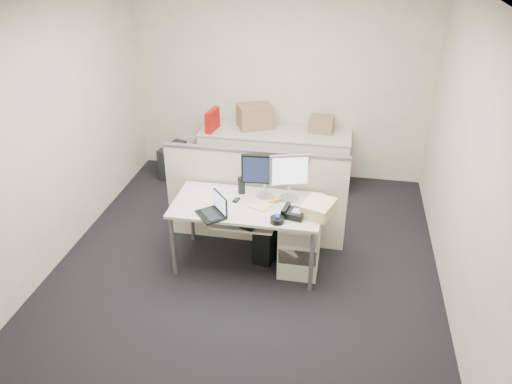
% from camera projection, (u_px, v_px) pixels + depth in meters
% --- Properties ---
extents(floor, '(4.00, 4.50, 0.01)m').
position_uv_depth(floor, '(247.00, 263.00, 5.38)').
color(floor, black).
rests_on(floor, ground).
extents(wall_back, '(4.00, 0.02, 2.70)m').
position_uv_depth(wall_back, '(280.00, 80.00, 6.65)').
color(wall_back, beige).
rests_on(wall_back, ground).
extents(wall_front, '(4.00, 0.02, 2.70)m').
position_uv_depth(wall_front, '(166.00, 309.00, 2.79)').
color(wall_front, beige).
rests_on(wall_front, ground).
extents(wall_left, '(0.02, 4.50, 2.70)m').
position_uv_depth(wall_left, '(53.00, 133.00, 5.04)').
color(wall_left, beige).
rests_on(wall_left, ground).
extents(wall_right, '(0.02, 4.50, 2.70)m').
position_uv_depth(wall_right, '(468.00, 165.00, 4.40)').
color(wall_right, beige).
rests_on(wall_right, ground).
extents(desk, '(1.50, 0.75, 0.73)m').
position_uv_depth(desk, '(247.00, 210.00, 5.05)').
color(desk, beige).
rests_on(desk, floor).
extents(keyboard_tray, '(0.62, 0.32, 0.02)m').
position_uv_depth(keyboard_tray, '(243.00, 223.00, 4.92)').
color(keyboard_tray, beige).
rests_on(keyboard_tray, desk).
extents(drawer_pedestal, '(0.40, 0.55, 0.65)m').
position_uv_depth(drawer_pedestal, '(300.00, 240.00, 5.17)').
color(drawer_pedestal, beige).
rests_on(drawer_pedestal, floor).
extents(cubicle_partition, '(2.00, 0.06, 1.10)m').
position_uv_depth(cubicle_partition, '(255.00, 198.00, 5.49)').
color(cubicle_partition, beige).
rests_on(cubicle_partition, floor).
extents(back_counter, '(2.00, 0.60, 0.72)m').
position_uv_depth(back_counter, '(275.00, 157.00, 6.86)').
color(back_counter, beige).
rests_on(back_counter, floor).
extents(monitor_main, '(0.48, 0.22, 0.47)m').
position_uv_depth(monitor_main, '(265.00, 177.00, 5.04)').
color(monitor_main, black).
rests_on(monitor_main, desk).
extents(monitor_small, '(0.44, 0.31, 0.49)m').
position_uv_depth(monitor_small, '(289.00, 178.00, 4.99)').
color(monitor_small, '#B7B7BC').
rests_on(monitor_small, desk).
extents(laptop, '(0.35, 0.36, 0.22)m').
position_uv_depth(laptop, '(210.00, 206.00, 4.78)').
color(laptop, black).
rests_on(laptop, desk).
extents(trackball, '(0.13, 0.13, 0.05)m').
position_uv_depth(trackball, '(277.00, 220.00, 4.71)').
color(trackball, black).
rests_on(trackball, desk).
extents(desk_phone, '(0.24, 0.21, 0.07)m').
position_uv_depth(desk_phone, '(293.00, 213.00, 4.80)').
color(desk_phone, black).
rests_on(desk_phone, desk).
extents(paper_stack, '(0.28, 0.31, 0.01)m').
position_uv_depth(paper_stack, '(262.00, 204.00, 5.02)').
color(paper_stack, silver).
rests_on(paper_stack, desk).
extents(sticky_pad, '(0.09, 0.09, 0.01)m').
position_uv_depth(sticky_pad, '(264.00, 208.00, 4.95)').
color(sticky_pad, yellow).
rests_on(sticky_pad, desk).
extents(travel_mug, '(0.08, 0.08, 0.16)m').
position_uv_depth(travel_mug, '(242.00, 186.00, 5.19)').
color(travel_mug, black).
rests_on(travel_mug, desk).
extents(banana, '(0.15, 0.15, 0.04)m').
position_uv_depth(banana, '(276.00, 200.00, 5.05)').
color(banana, gold).
rests_on(banana, desk).
extents(cellphone, '(0.07, 0.10, 0.01)m').
position_uv_depth(cellphone, '(236.00, 200.00, 5.08)').
color(cellphone, black).
rests_on(cellphone, desk).
extents(manila_folders, '(0.36, 0.40, 0.13)m').
position_uv_depth(manila_folders, '(318.00, 208.00, 4.83)').
color(manila_folders, '#CFB085').
rests_on(manila_folders, desk).
extents(keyboard, '(0.45, 0.30, 0.02)m').
position_uv_depth(keyboard, '(238.00, 221.00, 4.90)').
color(keyboard, black).
rests_on(keyboard, keyboard_tray).
extents(pc_tower_desk, '(0.29, 0.51, 0.45)m').
position_uv_depth(pc_tower_desk, '(269.00, 237.00, 5.41)').
color(pc_tower_desk, black).
rests_on(pc_tower_desk, floor).
extents(pc_tower_spare_dark, '(0.31, 0.52, 0.45)m').
position_uv_depth(pc_tower_spare_dark, '(173.00, 160.00, 7.09)').
color(pc_tower_spare_dark, black).
rests_on(pc_tower_spare_dark, floor).
extents(pc_tower_spare_silver, '(0.21, 0.45, 0.41)m').
position_uv_depth(pc_tower_spare_silver, '(187.00, 157.00, 7.23)').
color(pc_tower_spare_silver, '#B7B7BC').
rests_on(pc_tower_spare_silver, floor).
extents(cardboard_box_left, '(0.54, 0.49, 0.33)m').
position_uv_depth(cardboard_box_left, '(255.00, 117.00, 6.76)').
color(cardboard_box_left, olive).
rests_on(cardboard_box_left, back_counter).
extents(cardboard_box_right, '(0.34, 0.28, 0.23)m').
position_uv_depth(cardboard_box_right, '(321.00, 125.00, 6.64)').
color(cardboard_box_right, olive).
rests_on(cardboard_box_right, back_counter).
extents(red_binder, '(0.13, 0.34, 0.31)m').
position_uv_depth(red_binder, '(212.00, 121.00, 6.66)').
color(red_binder, '#AD0F0C').
rests_on(red_binder, back_counter).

